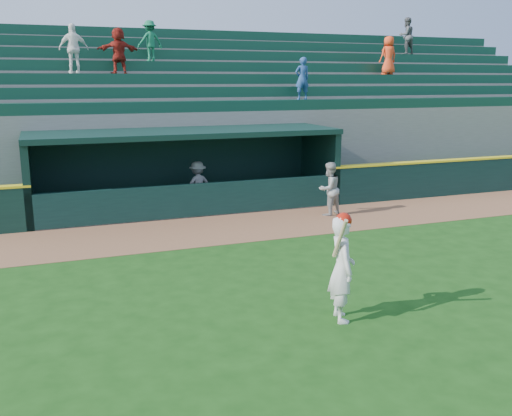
# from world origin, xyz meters

# --- Properties ---
(ground) EXTENTS (120.00, 120.00, 0.00)m
(ground) POSITION_xyz_m (0.00, 0.00, 0.00)
(ground) COLOR #164010
(ground) RESTS_ON ground
(warning_track) EXTENTS (40.00, 3.00, 0.01)m
(warning_track) POSITION_xyz_m (0.00, 4.90, 0.01)
(warning_track) COLOR brown
(warning_track) RESTS_ON ground
(dugout_player_front) EXTENTS (0.93, 0.83, 1.59)m
(dugout_player_front) POSITION_xyz_m (3.74, 5.34, 0.80)
(dugout_player_front) COLOR #9E9E99
(dugout_player_front) RESTS_ON ground
(dugout_player_inside) EXTENTS (1.04, 0.71, 1.48)m
(dugout_player_inside) POSITION_xyz_m (0.34, 7.66, 0.74)
(dugout_player_inside) COLOR gray
(dugout_player_inside) RESTS_ON ground
(dugout) EXTENTS (9.40, 2.80, 2.46)m
(dugout) POSITION_xyz_m (0.00, 8.00, 1.36)
(dugout) COLOR slate
(dugout) RESTS_ON ground
(stands) EXTENTS (34.50, 6.25, 6.65)m
(stands) POSITION_xyz_m (0.01, 12.57, 2.39)
(stands) COLOR slate
(stands) RESTS_ON ground
(batter_at_plate) EXTENTS (0.56, 0.85, 1.87)m
(batter_at_plate) POSITION_xyz_m (0.34, -1.52, 0.93)
(batter_at_plate) COLOR silver
(batter_at_plate) RESTS_ON ground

